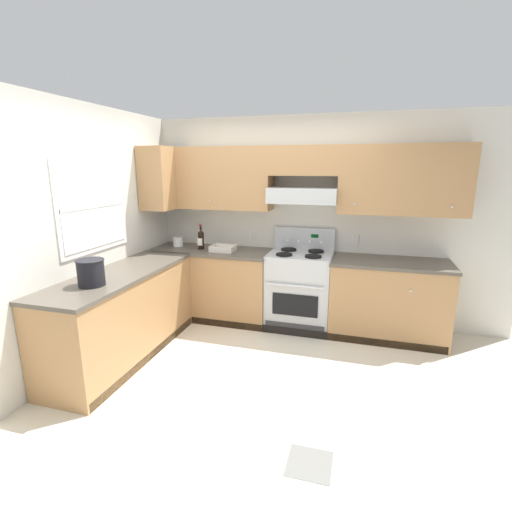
% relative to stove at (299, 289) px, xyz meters
% --- Properties ---
extents(ground_plane, '(7.04, 7.04, 0.00)m').
position_rel_stove_xyz_m(ground_plane, '(-0.38, -1.25, -0.48)').
color(ground_plane, beige).
extents(floor_accent_tile, '(0.30, 0.30, 0.01)m').
position_rel_stove_xyz_m(floor_accent_tile, '(0.45, -2.20, -0.48)').
color(floor_accent_tile, slate).
rests_on(floor_accent_tile, ground_plane).
extents(wall_back, '(4.68, 0.57, 2.55)m').
position_rel_stove_xyz_m(wall_back, '(0.03, 0.27, 1.00)').
color(wall_back, silver).
rests_on(wall_back, ground_plane).
extents(wall_left, '(0.47, 4.00, 2.55)m').
position_rel_stove_xyz_m(wall_left, '(-1.97, -1.03, 0.87)').
color(wall_left, silver).
rests_on(wall_left, ground_plane).
extents(counter_back_run, '(3.60, 0.65, 0.91)m').
position_rel_stove_xyz_m(counter_back_run, '(-0.15, -0.01, -0.03)').
color(counter_back_run, '#A87A4C').
rests_on(counter_back_run, ground_plane).
extents(counter_left_run, '(0.63, 1.91, 0.91)m').
position_rel_stove_xyz_m(counter_left_run, '(-1.62, -1.26, -0.03)').
color(counter_left_run, '#A87A4C').
rests_on(counter_left_run, ground_plane).
extents(stove, '(0.76, 0.62, 1.20)m').
position_rel_stove_xyz_m(stove, '(0.00, 0.00, 0.00)').
color(stove, '#B7BABC').
rests_on(stove, ground_plane).
extents(wine_bottle, '(0.07, 0.08, 0.32)m').
position_rel_stove_xyz_m(wine_bottle, '(-1.28, -0.02, 0.56)').
color(wine_bottle, black).
rests_on(wine_bottle, counter_back_run).
extents(bowl, '(0.30, 0.23, 0.07)m').
position_rel_stove_xyz_m(bowl, '(-0.97, -0.05, 0.46)').
color(bowl, beige).
rests_on(bowl, counter_back_run).
extents(bucket, '(0.24, 0.24, 0.24)m').
position_rel_stove_xyz_m(bucket, '(-1.59, -1.68, 0.56)').
color(bucket, black).
rests_on(bucket, counter_left_run).
extents(paper_towel_roll, '(0.13, 0.13, 0.12)m').
position_rel_stove_xyz_m(paper_towel_roll, '(-1.65, 0.06, 0.49)').
color(paper_towel_roll, white).
rests_on(paper_towel_roll, counter_back_run).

